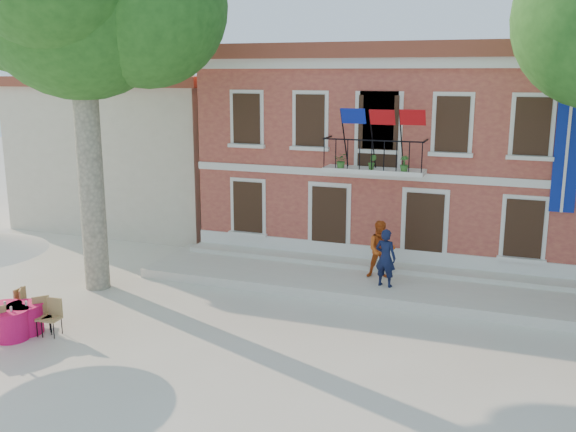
% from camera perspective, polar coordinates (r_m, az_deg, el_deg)
% --- Properties ---
extents(ground, '(90.00, 90.00, 0.00)m').
position_cam_1_polar(ground, '(17.05, -3.67, -9.98)').
color(ground, beige).
rests_on(ground, ground).
extents(main_building, '(13.50, 9.59, 7.50)m').
position_cam_1_polar(main_building, '(24.89, 10.00, 6.06)').
color(main_building, '#C46346').
rests_on(main_building, ground).
extents(neighbor_west, '(9.40, 9.40, 6.40)m').
position_cam_1_polar(neighbor_west, '(30.15, -11.77, 6.03)').
color(neighbor_west, beige).
rests_on(neighbor_west, ground).
extents(terrace, '(14.00, 3.40, 0.30)m').
position_cam_1_polar(terrace, '(20.30, 6.65, -5.82)').
color(terrace, silver).
rests_on(terrace, ground).
extents(pedestrian_navy, '(0.71, 0.54, 1.75)m').
position_cam_1_polar(pedestrian_navy, '(19.28, 8.66, -3.69)').
color(pedestrian_navy, '#101838').
rests_on(pedestrian_navy, terrace).
extents(pedestrian_orange, '(1.03, 0.89, 1.80)m').
position_cam_1_polar(pedestrian_orange, '(20.06, 8.28, -2.96)').
color(pedestrian_orange, '#CC5018').
rests_on(pedestrian_orange, terrace).
extents(cafe_table_0, '(1.70, 1.87, 0.95)m').
position_cam_1_polar(cafe_table_0, '(17.94, -22.27, -8.30)').
color(cafe_table_0, '#E21567').
rests_on(cafe_table_0, ground).
extents(cafe_table_1, '(1.61, 1.70, 0.95)m').
position_cam_1_polar(cafe_table_1, '(17.67, -23.41, -8.74)').
color(cafe_table_1, '#E21567').
rests_on(cafe_table_1, ground).
extents(cafe_table_2, '(0.90, 1.93, 0.95)m').
position_cam_1_polar(cafe_table_2, '(18.12, -23.87, -8.27)').
color(cafe_table_2, '#E21567').
rests_on(cafe_table_2, ground).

